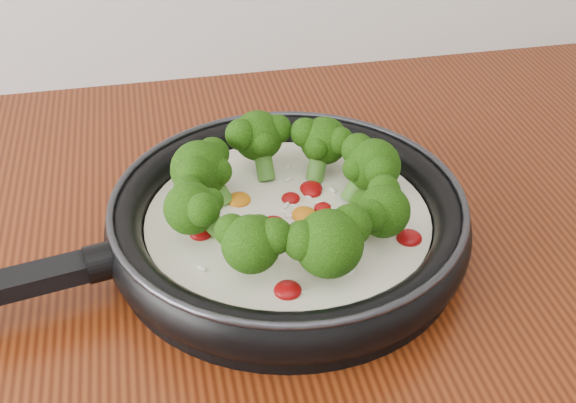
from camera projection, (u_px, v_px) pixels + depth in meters
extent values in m
cylinder|color=black|center=(288.00, 241.00, 0.67)|extent=(0.36, 0.36, 0.01)
torus|color=black|center=(288.00, 220.00, 0.66)|extent=(0.38, 0.38, 0.03)
torus|color=#2D2D33|center=(288.00, 200.00, 0.65)|extent=(0.37, 0.37, 0.01)
cylinder|color=black|center=(104.00, 261.00, 0.61)|extent=(0.04, 0.04, 0.03)
cylinder|color=white|center=(288.00, 226.00, 0.66)|extent=(0.30, 0.30, 0.02)
ellipsoid|color=#8B0608|center=(323.00, 208.00, 0.67)|extent=(0.02, 0.02, 0.01)
ellipsoid|color=#8B0608|center=(288.00, 290.00, 0.58)|extent=(0.03, 0.03, 0.01)
ellipsoid|color=#CD6B0D|center=(204.00, 211.00, 0.66)|extent=(0.02, 0.02, 0.01)
ellipsoid|color=#8B0608|center=(312.00, 191.00, 0.69)|extent=(0.02, 0.02, 0.01)
ellipsoid|color=#8B0608|center=(311.00, 188.00, 0.69)|extent=(0.03, 0.03, 0.01)
ellipsoid|color=#CD6B0D|center=(400.00, 203.00, 0.67)|extent=(0.02, 0.02, 0.01)
ellipsoid|color=#8B0608|center=(291.00, 198.00, 0.68)|extent=(0.02, 0.02, 0.01)
ellipsoid|color=#8B0608|center=(273.00, 224.00, 0.65)|extent=(0.03, 0.03, 0.01)
ellipsoid|color=#CD6B0D|center=(304.00, 215.00, 0.66)|extent=(0.03, 0.03, 0.01)
ellipsoid|color=#8B0608|center=(339.00, 235.00, 0.63)|extent=(0.02, 0.02, 0.01)
ellipsoid|color=#8B0608|center=(409.00, 238.00, 0.63)|extent=(0.03, 0.03, 0.01)
ellipsoid|color=#CD6B0D|center=(259.00, 237.00, 0.63)|extent=(0.03, 0.03, 0.01)
ellipsoid|color=#8B0608|center=(199.00, 189.00, 0.69)|extent=(0.02, 0.02, 0.01)
ellipsoid|color=#8B0608|center=(201.00, 233.00, 0.64)|extent=(0.03, 0.03, 0.01)
ellipsoid|color=#CD6B0D|center=(239.00, 200.00, 0.68)|extent=(0.03, 0.03, 0.01)
ellipsoid|color=#8B0608|center=(276.00, 224.00, 0.65)|extent=(0.02, 0.02, 0.01)
ellipsoid|color=#8B0608|center=(373.00, 219.00, 0.65)|extent=(0.02, 0.02, 0.01)
ellipsoid|color=white|center=(285.00, 212.00, 0.66)|extent=(0.01, 0.01, 0.00)
ellipsoid|color=white|center=(303.00, 292.00, 0.58)|extent=(0.01, 0.00, 0.00)
ellipsoid|color=white|center=(238.00, 250.00, 0.62)|extent=(0.01, 0.01, 0.00)
ellipsoid|color=white|center=(304.00, 220.00, 0.65)|extent=(0.01, 0.01, 0.00)
ellipsoid|color=white|center=(320.00, 203.00, 0.67)|extent=(0.01, 0.01, 0.00)
ellipsoid|color=white|center=(238.00, 228.00, 0.64)|extent=(0.01, 0.00, 0.00)
ellipsoid|color=white|center=(201.00, 268.00, 0.60)|extent=(0.01, 0.01, 0.00)
ellipsoid|color=white|center=(331.00, 220.00, 0.65)|extent=(0.01, 0.01, 0.00)
ellipsoid|color=white|center=(292.00, 206.00, 0.67)|extent=(0.01, 0.01, 0.00)
ellipsoid|color=white|center=(369.00, 190.00, 0.69)|extent=(0.01, 0.01, 0.00)
ellipsoid|color=white|center=(290.00, 216.00, 0.66)|extent=(0.01, 0.01, 0.00)
ellipsoid|color=white|center=(212.00, 216.00, 0.66)|extent=(0.01, 0.01, 0.00)
ellipsoid|color=white|center=(360.00, 223.00, 0.65)|extent=(0.01, 0.01, 0.00)
ellipsoid|color=white|center=(249.00, 246.00, 0.62)|extent=(0.01, 0.01, 0.00)
ellipsoid|color=white|center=(286.00, 205.00, 0.67)|extent=(0.01, 0.01, 0.00)
ellipsoid|color=white|center=(289.00, 168.00, 0.72)|extent=(0.01, 0.01, 0.00)
ellipsoid|color=white|center=(234.00, 256.00, 0.61)|extent=(0.01, 0.01, 0.00)
ellipsoid|color=white|center=(332.00, 190.00, 0.69)|extent=(0.01, 0.01, 0.00)
ellipsoid|color=white|center=(308.00, 197.00, 0.68)|extent=(0.01, 0.01, 0.00)
ellipsoid|color=white|center=(289.00, 179.00, 0.70)|extent=(0.01, 0.01, 0.00)
ellipsoid|color=white|center=(333.00, 209.00, 0.66)|extent=(0.01, 0.01, 0.00)
ellipsoid|color=white|center=(309.00, 181.00, 0.70)|extent=(0.01, 0.01, 0.00)
ellipsoid|color=white|center=(347.00, 165.00, 0.73)|extent=(0.01, 0.01, 0.00)
ellipsoid|color=white|center=(351.00, 272.00, 0.60)|extent=(0.01, 0.01, 0.00)
cylinder|color=#508B2D|center=(357.00, 186.00, 0.67)|extent=(0.03, 0.02, 0.04)
sphere|color=black|center=(373.00, 166.00, 0.67)|extent=(0.06, 0.06, 0.05)
sphere|color=black|center=(358.00, 150.00, 0.68)|extent=(0.04, 0.04, 0.03)
sphere|color=black|center=(381.00, 172.00, 0.65)|extent=(0.03, 0.03, 0.03)
sphere|color=black|center=(356.00, 169.00, 0.66)|extent=(0.03, 0.03, 0.03)
cylinder|color=#508B2D|center=(317.00, 165.00, 0.70)|extent=(0.03, 0.03, 0.04)
sphere|color=black|center=(324.00, 141.00, 0.70)|extent=(0.05, 0.05, 0.05)
sphere|color=black|center=(305.00, 133.00, 0.70)|extent=(0.03, 0.03, 0.03)
sphere|color=black|center=(340.00, 141.00, 0.69)|extent=(0.03, 0.03, 0.03)
sphere|color=black|center=(317.00, 148.00, 0.69)|extent=(0.03, 0.03, 0.02)
cylinder|color=#508B2D|center=(264.00, 162.00, 0.70)|extent=(0.02, 0.03, 0.04)
sphere|color=black|center=(258.00, 136.00, 0.71)|extent=(0.06, 0.06, 0.05)
sphere|color=black|center=(241.00, 135.00, 0.69)|extent=(0.04, 0.04, 0.03)
sphere|color=black|center=(277.00, 129.00, 0.70)|extent=(0.03, 0.03, 0.03)
sphere|color=black|center=(264.00, 143.00, 0.69)|extent=(0.03, 0.03, 0.02)
cylinder|color=#508B2D|center=(217.00, 189.00, 0.67)|extent=(0.03, 0.03, 0.03)
sphere|color=black|center=(200.00, 170.00, 0.66)|extent=(0.06, 0.06, 0.05)
sphere|color=black|center=(195.00, 175.00, 0.64)|extent=(0.04, 0.04, 0.03)
sphere|color=black|center=(213.00, 154.00, 0.68)|extent=(0.04, 0.04, 0.03)
sphere|color=black|center=(217.00, 172.00, 0.66)|extent=(0.03, 0.03, 0.03)
cylinder|color=#508B2D|center=(212.00, 222.00, 0.63)|extent=(0.04, 0.02, 0.04)
sphere|color=black|center=(190.00, 208.00, 0.61)|extent=(0.05, 0.05, 0.04)
sphere|color=black|center=(203.00, 210.00, 0.59)|extent=(0.03, 0.03, 0.03)
sphere|color=black|center=(188.00, 191.00, 0.62)|extent=(0.03, 0.03, 0.03)
sphere|color=black|center=(211.00, 201.00, 0.61)|extent=(0.03, 0.03, 0.02)
cylinder|color=#508B2D|center=(260.00, 251.00, 0.59)|extent=(0.03, 0.04, 0.04)
sphere|color=black|center=(251.00, 244.00, 0.57)|extent=(0.05, 0.05, 0.05)
sphere|color=black|center=(275.00, 236.00, 0.56)|extent=(0.03, 0.03, 0.03)
sphere|color=black|center=(232.00, 231.00, 0.57)|extent=(0.03, 0.03, 0.03)
sphere|color=black|center=(259.00, 229.00, 0.58)|extent=(0.03, 0.03, 0.02)
cylinder|color=#508B2D|center=(320.00, 250.00, 0.60)|extent=(0.02, 0.04, 0.04)
sphere|color=black|center=(329.00, 244.00, 0.57)|extent=(0.06, 0.06, 0.05)
sphere|color=black|center=(350.00, 225.00, 0.58)|extent=(0.04, 0.04, 0.03)
sphere|color=black|center=(303.00, 241.00, 0.56)|extent=(0.04, 0.04, 0.03)
sphere|color=black|center=(320.00, 228.00, 0.58)|extent=(0.03, 0.03, 0.03)
cylinder|color=#508B2D|center=(363.00, 224.00, 0.63)|extent=(0.04, 0.03, 0.04)
sphere|color=black|center=(383.00, 211.00, 0.61)|extent=(0.05, 0.05, 0.05)
sphere|color=black|center=(384.00, 191.00, 0.62)|extent=(0.03, 0.03, 0.03)
sphere|color=black|center=(372.00, 215.00, 0.59)|extent=(0.03, 0.03, 0.03)
sphere|color=black|center=(363.00, 204.00, 0.61)|extent=(0.03, 0.03, 0.02)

